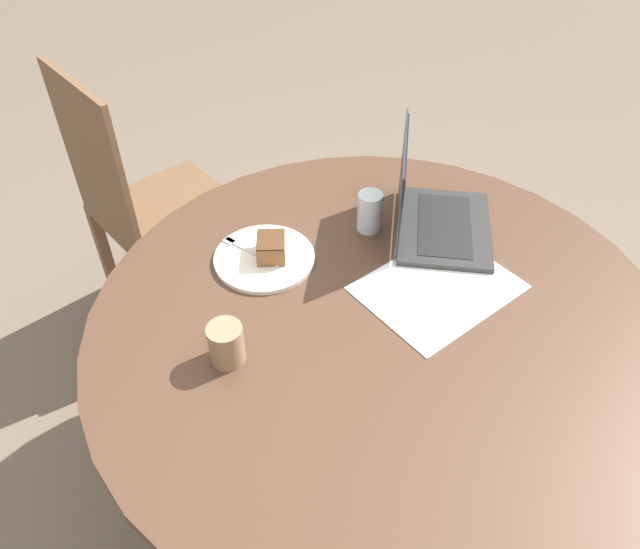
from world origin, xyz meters
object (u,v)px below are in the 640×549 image
at_px(coffee_glass, 226,344).
at_px(chair, 146,208).
at_px(plate, 264,258).
at_px(laptop, 432,215).

bearing_deg(coffee_glass, chair, 48.20).
distance_m(plate, coffee_glass, 0.32).
relative_size(plate, coffee_glass, 2.67).
height_order(chair, coffee_glass, chair).
relative_size(plate, laptop, 0.68).
bearing_deg(coffee_glass, laptop, -25.24).
distance_m(chair, plate, 0.69).
relative_size(chair, coffee_glass, 10.64).
height_order(plate, coffee_glass, coffee_glass).
bearing_deg(plate, laptop, -51.30).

